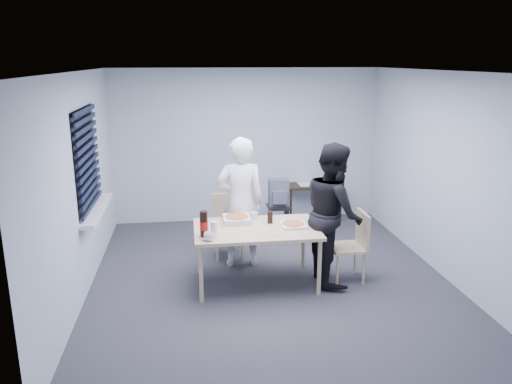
{
  "coord_description": "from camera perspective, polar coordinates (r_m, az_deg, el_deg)",
  "views": [
    {
      "loc": [
        -0.98,
        -5.87,
        2.74
      ],
      "look_at": [
        -0.16,
        0.1,
        1.13
      ],
      "focal_mm": 35.0,
      "sensor_mm": 36.0,
      "label": 1
    }
  ],
  "objects": [
    {
      "name": "person_white",
      "position": [
        6.65,
        -1.79,
        -1.21
      ],
      "size": [
        0.65,
        0.42,
        1.77
      ],
      "primitive_type": "imported",
      "rotation": [
        0.0,
        0.0,
        3.14
      ],
      "color": "white",
      "rests_on": "ground"
    },
    {
      "name": "cola_glass",
      "position": [
        6.27,
        1.62,
        -2.91
      ],
      "size": [
        0.09,
        0.09,
        0.15
      ],
      "primitive_type": "cylinder",
      "rotation": [
        0.0,
        0.0,
        -0.34
      ],
      "color": "black",
      "rests_on": "dining_table"
    },
    {
      "name": "chair_right",
      "position": [
        6.44,
        11.16,
        -5.53
      ],
      "size": [
        0.42,
        0.42,
        0.89
      ],
      "color": "tan",
      "rests_on": "ground"
    },
    {
      "name": "rubber_band",
      "position": [
        5.82,
        2.56,
        -5.13
      ],
      "size": [
        0.06,
        0.06,
        0.0
      ],
      "primitive_type": "torus",
      "rotation": [
        0.0,
        0.0,
        -0.17
      ],
      "color": "red",
      "rests_on": "dining_table"
    },
    {
      "name": "plastic_cups",
      "position": [
        5.82,
        -4.84,
        -4.25
      ],
      "size": [
        0.1,
        0.1,
        0.18
      ],
      "primitive_type": "cylinder",
      "rotation": [
        0.0,
        0.0,
        -0.42
      ],
      "color": "silver",
      "rests_on": "dining_table"
    },
    {
      "name": "backpack",
      "position": [
        7.87,
        2.62,
        -0.11
      ],
      "size": [
        0.31,
        0.23,
        0.43
      ],
      "rotation": [
        0.0,
        0.0,
        -0.4
      ],
      "color": "slate",
      "rests_on": "stool"
    },
    {
      "name": "black_box",
      "position": [
        8.75,
        8.01,
        1.14
      ],
      "size": [
        0.15,
        0.12,
        0.06
      ],
      "primitive_type": "cube",
      "rotation": [
        0.0,
        0.0,
        0.12
      ],
      "color": "black",
      "rests_on": "side_table"
    },
    {
      "name": "mug_b",
      "position": [
        6.43,
        -0.24,
        -2.73
      ],
      "size": [
        0.1,
        0.1,
        0.09
      ],
      "primitive_type": "imported",
      "color": "white",
      "rests_on": "dining_table"
    },
    {
      "name": "papers",
      "position": [
        8.68,
        5.64,
        0.9
      ],
      "size": [
        0.28,
        0.35,
        0.01
      ],
      "primitive_type": "cube",
      "rotation": [
        0.0,
        0.0,
        0.16
      ],
      "color": "white",
      "rests_on": "side_table"
    },
    {
      "name": "dining_table",
      "position": [
        6.14,
        0.03,
        -4.63
      ],
      "size": [
        1.51,
        0.96,
        0.74
      ],
      "color": "tan",
      "rests_on": "ground"
    },
    {
      "name": "person_black",
      "position": [
        6.27,
        8.82,
        -2.41
      ],
      "size": [
        0.47,
        0.86,
        1.77
      ],
      "primitive_type": "imported",
      "rotation": [
        0.0,
        0.0,
        1.57
      ],
      "color": "black",
      "rests_on": "ground"
    },
    {
      "name": "room",
      "position": [
        6.52,
        -18.42,
        2.72
      ],
      "size": [
        5.0,
        5.0,
        5.0
      ],
      "color": "#313236",
      "rests_on": "ground"
    },
    {
      "name": "chair_far",
      "position": [
        7.12,
        -3.24,
        -3.27
      ],
      "size": [
        0.42,
        0.42,
        0.89
      ],
      "color": "tan",
      "rests_on": "ground"
    },
    {
      "name": "side_table",
      "position": [
        8.7,
        6.63,
        0.37
      ],
      "size": [
        0.96,
        0.42,
        0.64
      ],
      "color": "#322114",
      "rests_on": "ground"
    },
    {
      "name": "soda_bottle",
      "position": [
        5.81,
        -5.98,
        -3.71
      ],
      "size": [
        0.1,
        0.1,
        0.31
      ],
      "rotation": [
        0.0,
        0.0,
        -0.29
      ],
      "color": "black",
      "rests_on": "dining_table"
    },
    {
      "name": "pizza_box_a",
      "position": [
        6.32,
        -2.21,
        -3.12
      ],
      "size": [
        0.34,
        0.34,
        0.08
      ],
      "rotation": [
        0.0,
        0.0,
        -0.32
      ],
      "color": "silver",
      "rests_on": "dining_table"
    },
    {
      "name": "mug_a",
      "position": [
        5.71,
        -5.38,
        -5.09
      ],
      "size": [
        0.17,
        0.17,
        0.1
      ],
      "primitive_type": "imported",
      "rotation": [
        0.0,
        0.0,
        0.52
      ],
      "color": "white",
      "rests_on": "dining_table"
    },
    {
      "name": "pizza_box_b",
      "position": [
        6.19,
        4.27,
        -3.74
      ],
      "size": [
        0.3,
        0.3,
        0.04
      ],
      "rotation": [
        0.0,
        0.0,
        -0.19
      ],
      "color": "silver",
      "rests_on": "dining_table"
    },
    {
      "name": "stool",
      "position": [
        7.97,
        2.57,
        -2.32
      ],
      "size": [
        0.35,
        0.35,
        0.48
      ],
      "color": "black",
      "rests_on": "ground"
    }
  ]
}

